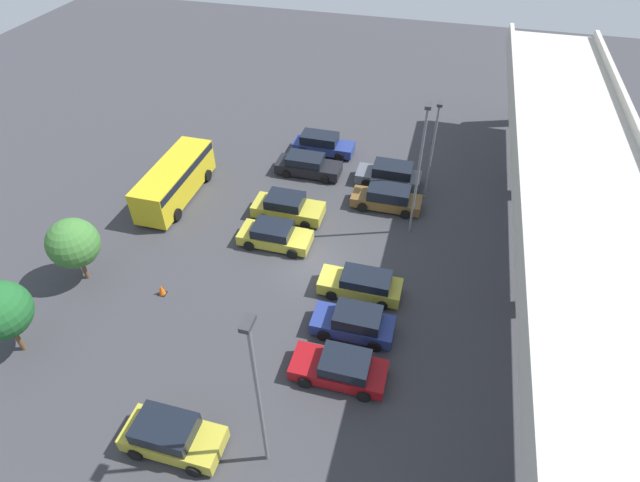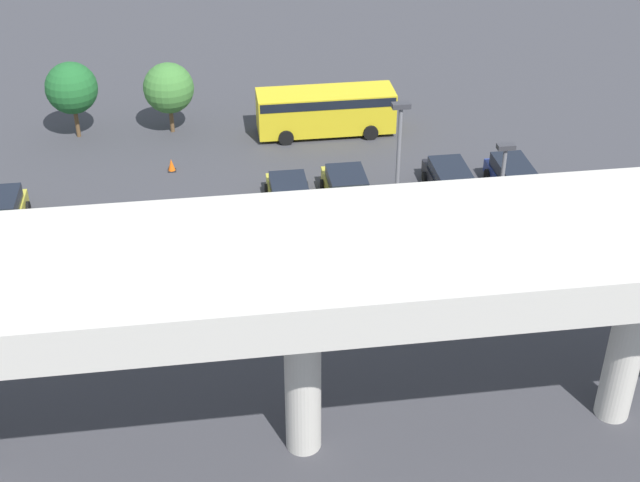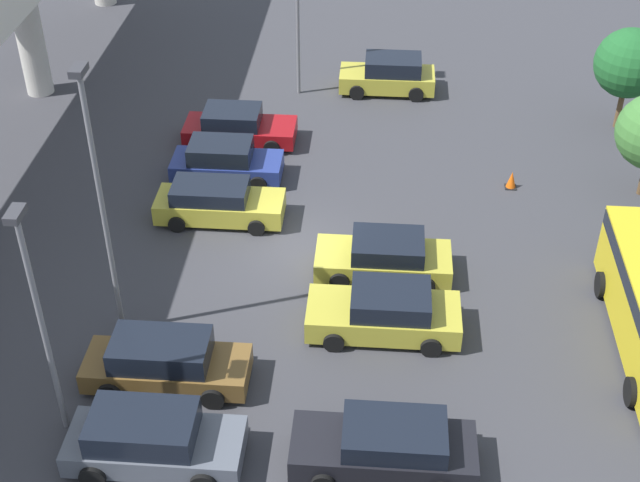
% 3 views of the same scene
% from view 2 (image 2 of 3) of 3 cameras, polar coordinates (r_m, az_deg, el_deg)
% --- Properties ---
extents(ground_plane, '(95.63, 95.63, 0.00)m').
position_cam_2_polar(ground_plane, '(41.94, -3.30, 0.04)').
color(ground_plane, '#38383D').
extents(highway_overpass, '(45.84, 6.54, 8.20)m').
position_cam_2_polar(highway_overpass, '(27.24, -1.19, -2.96)').
color(highway_overpass, '#BCB7AD').
rests_on(highway_overpass, ground_plane).
extents(parked_car_0, '(2.05, 4.81, 1.60)m').
position_cam_2_polar(parked_car_0, '(46.46, 12.31, 3.84)').
color(parked_car_0, navy).
rests_on(parked_car_0, ground_plane).
extents(parked_car_1, '(2.16, 4.66, 1.63)m').
position_cam_2_polar(parked_car_1, '(40.75, 10.99, -0.31)').
color(parked_car_1, '#515660').
rests_on(parked_car_1, ground_plane).
extents(parked_car_2, '(2.05, 4.78, 1.61)m').
position_cam_2_polar(parked_car_2, '(39.75, 7.12, -0.86)').
color(parked_car_2, brown).
rests_on(parked_car_2, ground_plane).
extents(parked_car_3, '(2.25, 4.75, 1.61)m').
position_cam_2_polar(parked_car_3, '(44.51, 1.75, 3.27)').
color(parked_car_3, gold).
rests_on(parked_car_3, ground_plane).
extents(parked_car_4, '(2.20, 4.57, 1.46)m').
position_cam_2_polar(parked_car_4, '(44.13, -1.98, 2.90)').
color(parked_car_4, gold).
rests_on(parked_car_4, ground_plane).
extents(parked_car_5, '(2.01, 4.68, 1.49)m').
position_cam_2_polar(parked_car_5, '(38.72, -5.11, -1.81)').
color(parked_car_5, gold).
rests_on(parked_car_5, ground_plane).
extents(parked_car_6, '(2.08, 4.30, 1.59)m').
position_cam_2_polar(parked_car_6, '(38.58, -9.31, -2.23)').
color(parked_car_6, navy).
rests_on(parked_car_6, ground_plane).
extents(parked_car_7, '(2.18, 4.64, 1.52)m').
position_cam_2_polar(parked_car_7, '(38.91, -13.55, -2.54)').
color(parked_car_7, maroon).
rests_on(parked_car_7, ground_plane).
extents(parked_car_8, '(2.15, 4.35, 1.68)m').
position_cam_2_polar(parked_car_8, '(44.98, -19.73, 1.62)').
color(parked_car_8, gold).
rests_on(parked_car_8, ground_plane).
extents(parked_car_9, '(2.13, 4.86, 1.52)m').
position_cam_2_polar(parked_car_9, '(45.75, 8.36, 3.74)').
color(parked_car_9, black).
rests_on(parked_car_9, ground_plane).
extents(shuttle_bus, '(7.84, 2.72, 2.56)m').
position_cam_2_polar(shuttle_bus, '(51.50, 0.36, 8.48)').
color(shuttle_bus, gold).
rests_on(shuttle_bus, ground_plane).
extents(lamp_post_near_aisle, '(0.70, 0.35, 8.96)m').
position_cam_2_polar(lamp_post_near_aisle, '(35.43, 4.93, 3.18)').
color(lamp_post_near_aisle, slate).
rests_on(lamp_post_near_aisle, ground_plane).
extents(lamp_post_by_overpass, '(0.70, 0.35, 7.24)m').
position_cam_2_polar(lamp_post_by_overpass, '(36.47, 11.33, 1.93)').
color(lamp_post_by_overpass, slate).
rests_on(lamp_post_by_overpass, ground_plane).
extents(tree_front_left, '(2.88, 2.88, 4.15)m').
position_cam_2_polar(tree_front_left, '(51.92, -9.67, 9.63)').
color(tree_front_left, brown).
rests_on(tree_front_left, ground_plane).
extents(tree_front_centre, '(2.92, 2.92, 4.44)m').
position_cam_2_polar(tree_front_centre, '(52.38, -15.62, 9.41)').
color(tree_front_centre, brown).
rests_on(tree_front_centre, ground_plane).
extents(traffic_cone, '(0.44, 0.44, 0.70)m').
position_cam_2_polar(traffic_cone, '(48.43, -9.49, 4.80)').
color(traffic_cone, black).
rests_on(traffic_cone, ground_plane).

